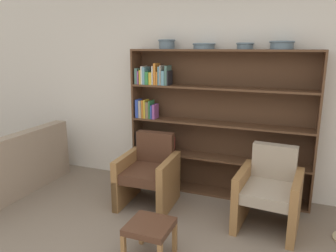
{
  "coord_description": "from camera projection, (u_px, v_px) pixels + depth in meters",
  "views": [
    {
      "loc": [
        0.99,
        -1.62,
        1.93
      ],
      "look_at": [
        -0.49,
        2.09,
        0.95
      ],
      "focal_mm": 35.0,
      "sensor_mm": 36.0,
      "label": 1
    }
  ],
  "objects": [
    {
      "name": "bowl_olive",
      "position": [
        245.0,
        45.0,
        3.86
      ],
      "size": [
        0.21,
        0.21,
        0.08
      ],
      "color": "slate",
      "rests_on": "bookshelf"
    },
    {
      "name": "couch",
      "position": [
        5.0,
        171.0,
        4.42
      ],
      "size": [
        0.85,
        1.75,
        0.83
      ],
      "rotation": [
        0.0,
        0.0,
        1.57
      ],
      "color": "gray",
      "rests_on": "ground"
    },
    {
      "name": "bowl_slate",
      "position": [
        282.0,
        45.0,
        3.71
      ],
      "size": [
        0.28,
        0.28,
        0.09
      ],
      "color": "slate",
      "rests_on": "bookshelf"
    },
    {
      "name": "wall_back",
      "position": [
        217.0,
        89.0,
        4.3
      ],
      "size": [
        12.0,
        0.06,
        2.75
      ],
      "color": "silver",
      "rests_on": "ground"
    },
    {
      "name": "bowl_terracotta",
      "position": [
        167.0,
        44.0,
        4.22
      ],
      "size": [
        0.22,
        0.22,
        0.12
      ],
      "color": "slate",
      "rests_on": "bookshelf"
    },
    {
      "name": "armchair_cushioned",
      "position": [
        269.0,
        192.0,
        3.54
      ],
      "size": [
        0.69,
        0.73,
        0.86
      ],
      "rotation": [
        0.0,
        0.0,
        3.07
      ],
      "color": "olive",
      "rests_on": "ground"
    },
    {
      "name": "bowl_sage",
      "position": [
        204.0,
        46.0,
        4.04
      ],
      "size": [
        0.28,
        0.28,
        0.07
      ],
      "color": "slate",
      "rests_on": "bookshelf"
    },
    {
      "name": "footstool",
      "position": [
        150.0,
        229.0,
        2.99
      ],
      "size": [
        0.4,
        0.4,
        0.36
      ],
      "color": "olive",
      "rests_on": "ground"
    },
    {
      "name": "bookshelf",
      "position": [
        202.0,
        126.0,
        4.31
      ],
      "size": [
        2.35,
        0.3,
        1.89
      ],
      "color": "brown",
      "rests_on": "ground"
    },
    {
      "name": "armchair_leather",
      "position": [
        149.0,
        173.0,
        4.05
      ],
      "size": [
        0.67,
        0.71,
        0.86
      ],
      "rotation": [
        0.0,
        0.0,
        3.19
      ],
      "color": "olive",
      "rests_on": "ground"
    }
  ]
}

